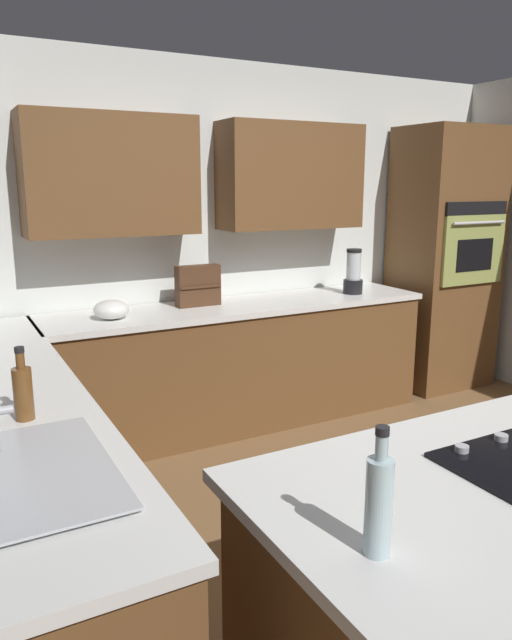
{
  "coord_description": "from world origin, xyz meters",
  "views": [
    {
      "loc": [
        2.0,
        2.03,
        1.74
      ],
      "look_at": [
        0.37,
        -0.99,
        0.96
      ],
      "focal_mm": 33.63,
      "sensor_mm": 36.0,
      "label": 1
    }
  ],
  "objects": [
    {
      "name": "ground_plane",
      "position": [
        0.0,
        0.0,
        0.0
      ],
      "size": [
        14.0,
        14.0,
        0.0
      ],
      "primitive_type": "plane",
      "color": "brown"
    },
    {
      "name": "wall_back",
      "position": [
        0.07,
        -2.04,
        1.43
      ],
      "size": [
        6.0,
        0.44,
        2.6
      ],
      "color": "silver",
      "rests_on": "ground"
    },
    {
      "name": "lower_cabinets_back",
      "position": [
        0.1,
        -1.72,
        0.43
      ],
      "size": [
        2.8,
        0.6,
        0.86
      ],
      "primitive_type": "cube",
      "color": "brown",
      "rests_on": "ground"
    },
    {
      "name": "countertop_back",
      "position": [
        0.1,
        -1.72,
        0.88
      ],
      "size": [
        2.84,
        0.64,
        0.04
      ],
      "primitive_type": "cube",
      "color": "silver",
      "rests_on": "lower_cabinets_back"
    },
    {
      "name": "lower_cabinets_side",
      "position": [
        1.82,
        -0.55,
        0.43
      ],
      "size": [
        0.6,
        2.9,
        0.86
      ],
      "primitive_type": "cube",
      "color": "brown",
      "rests_on": "ground"
    },
    {
      "name": "countertop_side",
      "position": [
        1.82,
        -0.55,
        0.88
      ],
      "size": [
        0.64,
        2.94,
        0.04
      ],
      "primitive_type": "cube",
      "color": "silver",
      "rests_on": "lower_cabinets_side"
    },
    {
      "name": "wall_oven",
      "position": [
        -1.85,
        -1.72,
        1.1
      ],
      "size": [
        0.8,
        0.66,
        2.19
      ],
      "color": "brown",
      "rests_on": "ground"
    },
    {
      "name": "sink_unit",
      "position": [
        1.83,
        0.3,
        0.92
      ],
      "size": [
        0.46,
        0.7,
        0.23
      ],
      "color": "#515456",
      "rests_on": "countertop_side"
    },
    {
      "name": "blender",
      "position": [
        -0.85,
        -1.67,
        1.05
      ],
      "size": [
        0.15,
        0.15,
        0.35
      ],
      "color": "black",
      "rests_on": "countertop_back"
    },
    {
      "name": "mixing_bowl",
      "position": [
        1.05,
        -1.67,
        0.96
      ],
      "size": [
        0.22,
        0.22,
        0.12
      ],
      "primitive_type": "ellipsoid",
      "color": "white",
      "rests_on": "countertop_back"
    },
    {
      "name": "spice_rack",
      "position": [
        0.4,
        -1.8,
        1.04
      ],
      "size": [
        0.31,
        0.11,
        0.28
      ],
      "color": "#472B19",
      "rests_on": "countertop_back"
    },
    {
      "name": "dish_soap_bottle",
      "position": [
        1.77,
        -0.18,
        1.01
      ],
      "size": [
        0.07,
        0.07,
        0.27
      ],
      "color": "brown",
      "rests_on": "countertop_side"
    },
    {
      "name": "oil_bottle",
      "position": [
        1.17,
        1.07,
        1.03
      ],
      "size": [
        0.06,
        0.06,
        0.32
      ],
      "color": "silver",
      "rests_on": "island_top"
    }
  ]
}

